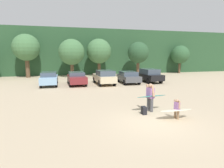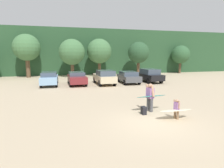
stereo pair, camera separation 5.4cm
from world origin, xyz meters
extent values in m
plane|color=tan|center=(0.00, 0.00, 0.00)|extent=(120.00, 120.00, 0.00)
cube|color=#284C2D|center=(0.00, 30.10, 3.97)|extent=(108.00, 12.00, 7.93)
cylinder|color=brown|center=(-9.64, 22.04, 1.41)|extent=(0.60, 0.60, 2.81)
sphere|color=#427042|center=(-9.64, 22.04, 4.49)|extent=(3.95, 3.95, 3.95)
cylinder|color=brown|center=(-3.12, 21.05, 1.08)|extent=(0.52, 0.52, 2.17)
sphere|color=#427042|center=(-3.12, 21.05, 3.84)|extent=(3.93, 3.93, 3.93)
cylinder|color=brown|center=(1.23, 21.72, 1.15)|extent=(0.47, 0.47, 2.31)
sphere|color=#427042|center=(1.23, 21.72, 4.00)|extent=(3.98, 3.98, 3.98)
cylinder|color=brown|center=(7.74, 21.00, 1.15)|extent=(0.49, 0.49, 2.29)
sphere|color=#284C2D|center=(7.74, 21.00, 3.79)|extent=(3.53, 3.53, 3.53)
cylinder|color=brown|center=(16.83, 22.63, 1.03)|extent=(0.42, 0.42, 2.06)
sphere|color=#2D5633|center=(16.83, 22.63, 3.49)|extent=(3.37, 3.37, 3.37)
cube|color=#84ADD1|center=(-5.94, 13.51, 0.68)|extent=(1.82, 4.47, 0.71)
cube|color=#3F4C5B|center=(-5.93, 13.40, 1.26)|extent=(1.64, 2.42, 0.46)
cylinder|color=black|center=(-6.74, 14.97, 0.33)|extent=(0.23, 0.66, 0.65)
cylinder|color=black|center=(-5.18, 14.99, 0.33)|extent=(0.23, 0.66, 0.65)
cylinder|color=black|center=(-6.69, 12.03, 0.33)|extent=(0.23, 0.66, 0.65)
cylinder|color=black|center=(-5.13, 12.06, 0.33)|extent=(0.23, 0.66, 0.65)
cube|color=maroon|center=(-2.93, 13.24, 0.68)|extent=(2.05, 4.43, 0.72)
cube|color=#3F4C5B|center=(-2.93, 13.38, 1.24)|extent=(1.79, 2.24, 0.41)
cylinder|color=black|center=(-3.82, 14.63, 0.32)|extent=(0.25, 0.64, 0.63)
cylinder|color=black|center=(-2.17, 14.71, 0.32)|extent=(0.25, 0.64, 0.63)
cylinder|color=black|center=(-3.68, 11.77, 0.32)|extent=(0.25, 0.64, 0.63)
cylinder|color=black|center=(-2.03, 11.85, 0.32)|extent=(0.25, 0.64, 0.63)
cube|color=beige|center=(0.18, 12.80, 0.72)|extent=(2.06, 4.38, 0.73)
cube|color=#3F4C5B|center=(0.20, 12.21, 1.37)|extent=(1.83, 2.44, 0.57)
cylinder|color=black|center=(-0.73, 14.17, 0.35)|extent=(0.25, 0.72, 0.71)
cylinder|color=black|center=(0.95, 14.25, 0.35)|extent=(0.25, 0.72, 0.71)
cylinder|color=black|center=(-0.60, 11.34, 0.35)|extent=(0.25, 0.72, 0.71)
cylinder|color=black|center=(1.08, 11.42, 0.35)|extent=(0.25, 0.72, 0.71)
cube|color=#4C4F54|center=(3.20, 12.89, 0.63)|extent=(1.94, 4.01, 0.63)
cube|color=#3F4C5B|center=(3.20, 12.92, 1.18)|extent=(1.77, 2.32, 0.47)
cylinder|color=black|center=(2.35, 14.22, 0.31)|extent=(0.22, 0.62, 0.62)
cylinder|color=black|center=(4.06, 14.21, 0.31)|extent=(0.22, 0.62, 0.62)
cylinder|color=black|center=(2.33, 11.58, 0.31)|extent=(0.22, 0.62, 0.62)
cylinder|color=black|center=(4.04, 11.57, 0.31)|extent=(0.22, 0.62, 0.62)
cube|color=black|center=(6.06, 13.29, 0.69)|extent=(2.10, 4.62, 0.68)
cube|color=#3F4C5B|center=(6.07, 13.13, 1.34)|extent=(1.83, 2.54, 0.62)
cylinder|color=black|center=(5.15, 14.73, 0.35)|extent=(0.26, 0.71, 0.70)
cylinder|color=black|center=(6.80, 14.83, 0.35)|extent=(0.26, 0.71, 0.70)
cylinder|color=black|center=(5.32, 11.75, 0.35)|extent=(0.26, 0.71, 0.70)
cylinder|color=black|center=(6.97, 11.85, 0.35)|extent=(0.26, 0.71, 0.70)
cylinder|color=#4C4C51|center=(0.71, 1.68, 0.40)|extent=(0.19, 0.19, 0.81)
cylinder|color=#4C4C51|center=(0.64, 1.96, 0.40)|extent=(0.19, 0.19, 0.81)
cube|color=#9966A5|center=(0.68, 1.82, 1.12)|extent=(0.40, 0.48, 0.62)
sphere|color=tan|center=(0.68, 1.82, 1.55)|extent=(0.26, 0.26, 0.26)
cylinder|color=tan|center=(0.73, 1.60, 1.28)|extent=(0.20, 0.31, 0.67)
cylinder|color=tan|center=(0.62, 2.04, 1.28)|extent=(0.22, 0.36, 0.66)
cylinder|color=#8C6B4C|center=(1.47, 0.15, 0.25)|extent=(0.12, 0.12, 0.51)
cylinder|color=#8C6B4C|center=(1.42, 0.32, 0.25)|extent=(0.12, 0.12, 0.51)
cube|color=#9966A5|center=(1.44, 0.23, 0.70)|extent=(0.25, 0.30, 0.39)
sphere|color=tan|center=(1.44, 0.23, 0.98)|extent=(0.16, 0.16, 0.16)
cylinder|color=tan|center=(1.48, 0.10, 0.80)|extent=(0.11, 0.13, 0.41)
cylinder|color=tan|center=(1.41, 0.37, 0.80)|extent=(0.13, 0.18, 0.42)
ellipsoid|color=teal|center=(0.78, 1.81, 0.91)|extent=(2.02, 0.75, 0.23)
ellipsoid|color=beige|center=(1.37, 0.18, 0.49)|extent=(1.84, 0.53, 0.13)
cube|color=black|center=(0.08, 1.35, 0.23)|extent=(0.24, 0.34, 0.45)
camera|label=1|loc=(-4.18, -7.96, 3.32)|focal=29.47mm
camera|label=2|loc=(-4.13, -7.98, 3.32)|focal=29.47mm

